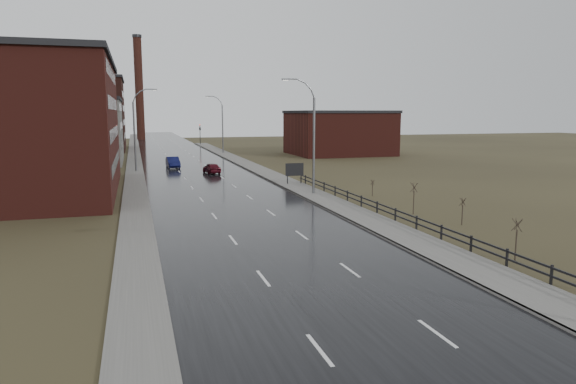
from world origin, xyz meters
TOP-DOWN VIEW (x-y plane):
  - road at (0.00, 60.00)m, footprint 14.00×300.00m
  - sidewalk_right at (8.60, 35.00)m, footprint 3.20×180.00m
  - curb_right at (7.08, 35.00)m, footprint 0.16×180.00m
  - sidewalk_left at (-8.20, 60.00)m, footprint 2.40×260.00m
  - warehouse_mid at (-17.99, 78.00)m, footprint 16.32×20.40m
  - warehouse_far at (-22.99, 108.00)m, footprint 26.52×24.48m
  - building_right at (30.30, 82.00)m, footprint 18.36×16.32m
  - smokestack at (-6.00, 150.00)m, footprint 2.70×2.70m
  - streetlight_right_mid at (8.50, 36.00)m, footprint 3.36×0.28m
  - streetlight_left at (-7.70, 62.00)m, footprint 3.36×0.28m
  - streetlight_right_far at (8.50, 90.00)m, footprint 3.36×0.28m
  - guardrail at (10.30, 18.31)m, footprint 0.10×53.05m
  - shrub_c at (11.74, 11.06)m, footprint 0.57×0.60m
  - shrub_d at (14.55, 19.86)m, footprint 0.48×0.51m
  - shrub_e at (13.19, 24.35)m, footprint 0.61×0.64m
  - shrub_f at (14.04, 33.57)m, footprint 0.39×0.41m
  - billboard at (9.10, 43.32)m, footprint 2.12×0.17m
  - traffic_light_left at (-8.00, 120.00)m, footprint 0.58×2.73m
  - traffic_light_right at (8.00, 120.00)m, footprint 0.58×2.73m
  - car_near at (-2.75, 65.59)m, footprint 1.91×4.92m
  - car_far at (1.72, 56.83)m, footprint 2.20×4.33m

SIDE VIEW (x-z plane):
  - road at x=0.00m, z-range 0.00..0.06m
  - sidewalk_left at x=-8.20m, z-range 0.00..0.12m
  - sidewalk_right at x=8.60m, z-range 0.00..0.18m
  - curb_right at x=7.08m, z-range 0.00..0.18m
  - car_far at x=1.72m, z-range 0.00..1.41m
  - guardrail at x=10.30m, z-range 0.16..1.26m
  - car_near at x=-2.75m, z-range 0.00..1.60m
  - shrub_f at x=14.04m, z-range 0.05..1.66m
  - shrub_d at x=14.55m, z-range 0.06..2.07m
  - shrub_c at x=11.74m, z-range 0.08..2.48m
  - shrub_e at x=13.19m, z-range 0.08..2.65m
  - billboard at x=9.10m, z-range 0.44..2.92m
  - building_right at x=30.30m, z-range 0.01..8.51m
  - traffic_light_left at x=-8.00m, z-range 1.95..7.25m
  - traffic_light_right at x=8.00m, z-range 1.95..7.25m
  - warehouse_mid at x=-17.99m, z-range 0.01..10.51m
  - streetlight_right_mid at x=8.50m, z-range 0.16..11.51m
  - streetlight_left at x=-7.70m, z-range 0.16..11.51m
  - streetlight_right_far at x=8.50m, z-range 0.16..11.51m
  - warehouse_far at x=-22.99m, z-range 0.01..15.51m
  - smokestack at x=-6.00m, z-range 0.15..30.85m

